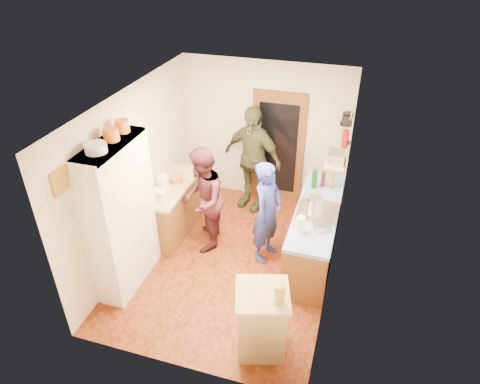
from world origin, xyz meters
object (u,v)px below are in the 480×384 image
at_px(person_left, 205,199).
at_px(person_hob, 268,214).
at_px(right_counter_base, 315,233).
at_px(island_base, 261,322).
at_px(hutch_body, 122,216).
at_px(person_back, 253,159).

bearing_deg(person_left, person_hob, 72.38).
xyz_separation_m(right_counter_base, person_left, (-1.72, -0.21, 0.44)).
distance_m(right_counter_base, island_base, 1.97).
relative_size(hutch_body, person_hob, 1.34).
bearing_deg(person_hob, person_back, 38.79).
height_order(hutch_body, person_back, hutch_body).
bearing_deg(island_base, person_hob, 101.47).
height_order(hutch_body, person_hob, hutch_body).
bearing_deg(island_base, person_left, 128.31).
bearing_deg(person_hob, hutch_body, 133.87).
height_order(island_base, person_left, person_left).
relative_size(hutch_body, right_counter_base, 1.00).
height_order(island_base, person_back, person_back).
distance_m(person_hob, person_back, 1.49).
height_order(hutch_body, island_base, hutch_body).
xyz_separation_m(right_counter_base, person_hob, (-0.69, -0.27, 0.40)).
height_order(right_counter_base, person_left, person_left).
distance_m(right_counter_base, person_hob, 0.85).
bearing_deg(hutch_body, island_base, -16.61).
bearing_deg(right_counter_base, person_back, 140.45).
xyz_separation_m(hutch_body, right_counter_base, (2.50, 1.30, -0.68)).
bearing_deg(right_counter_base, person_left, -172.90).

